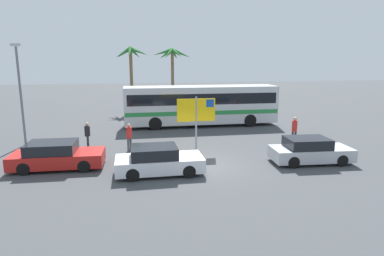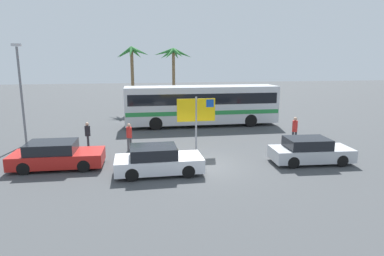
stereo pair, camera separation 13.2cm
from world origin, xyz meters
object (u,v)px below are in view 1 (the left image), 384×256
car_silver (310,151)px  pedestrian_by_bus (87,133)px  car_white (158,161)px  pedestrian_crossing_lot (294,128)px  bus_front_coach (201,104)px  car_red (57,156)px  pedestrian_near_sign (129,135)px  ferry_sign (197,112)px

car_silver → pedestrian_by_bus: size_ratio=2.61×
car_white → pedestrian_crossing_lot: pedestrian_crossing_lot is taller
bus_front_coach → car_red: size_ratio=2.74×
pedestrian_crossing_lot → pedestrian_near_sign: (-10.15, 0.36, -0.10)m
car_red → ferry_sign: bearing=14.6°
car_silver → car_red: bearing=177.5°
ferry_sign → car_white: bearing=-126.9°
pedestrian_near_sign → bus_front_coach: bearing=99.9°
car_red → pedestrian_near_sign: 4.38m
ferry_sign → pedestrian_crossing_lot: bearing=3.9°
car_red → car_silver: 12.81m
car_red → car_silver: bearing=-4.6°
car_silver → car_white: same height
car_red → car_white: 5.14m
pedestrian_crossing_lot → ferry_sign: bearing=-73.8°
bus_front_coach → pedestrian_by_bus: 10.01m
car_white → pedestrian_near_sign: (-1.36, 4.29, 0.32)m
pedestrian_crossing_lot → pedestrian_by_bus: pedestrian_crossing_lot is taller
bus_front_coach → car_red: (-9.13, -9.37, -1.15)m
bus_front_coach → car_red: bus_front_coach is taller
ferry_sign → car_white: ferry_sign is taller
pedestrian_by_bus → car_silver: bearing=151.7°
ferry_sign → pedestrian_by_bus: (-6.32, 1.78, -1.39)m
pedestrian_crossing_lot → pedestrian_by_bus: (-12.61, 1.26, -0.12)m
car_silver → car_white: bearing=-174.0°
bus_front_coach → pedestrian_near_sign: bearing=-129.8°
car_red → pedestrian_near_sign: bearing=38.1°
car_red → car_silver: (12.74, -1.32, -0.00)m
pedestrian_by_bus → pedestrian_near_sign: 2.62m
car_white → pedestrian_crossing_lot: bearing=23.5°
car_red → pedestrian_crossing_lot: pedestrian_crossing_lot is taller
car_red → pedestrian_by_bus: pedestrian_by_bus is taller
ferry_sign → pedestrian_crossing_lot: ferry_sign is taller
bus_front_coach → car_red: 13.13m
car_red → pedestrian_by_bus: 3.68m
ferry_sign → car_white: size_ratio=0.78×
car_silver → car_white: size_ratio=1.02×
pedestrian_by_bus → car_red: bearing=67.7°
pedestrian_crossing_lot → car_white: bearing=-54.4°
car_red → pedestrian_crossing_lot: size_ratio=2.49×
bus_front_coach → ferry_sign: bearing=-103.0°
pedestrian_crossing_lot → pedestrian_near_sign: bearing=-80.5°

